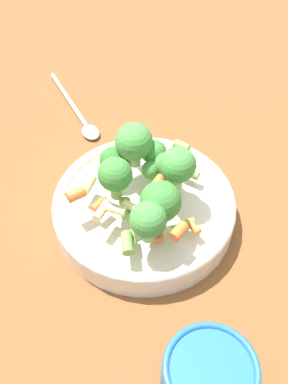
{
  "coord_description": "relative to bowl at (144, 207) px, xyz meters",
  "views": [
    {
      "loc": [
        0.36,
        0.03,
        0.48
      ],
      "look_at": [
        0.0,
        0.0,
        0.05
      ],
      "focal_mm": 42.0,
      "sensor_mm": 36.0,
      "label": 1
    }
  ],
  "objects": [
    {
      "name": "pasta_salad",
      "position": [
        0.0,
        0.0,
        0.07
      ],
      "size": [
        0.18,
        0.16,
        0.09
      ],
      "color": "#8CB766",
      "rests_on": "bowl"
    },
    {
      "name": "spoon",
      "position": [
        -0.19,
        -0.12,
        -0.02
      ],
      "size": [
        0.17,
        0.11,
        0.01
      ],
      "rotation": [
        0.0,
        0.0,
        6.85
      ],
      "color": "silver",
      "rests_on": "ground_plane"
    },
    {
      "name": "bowl",
      "position": [
        0.0,
        0.0,
        0.0
      ],
      "size": [
        0.23,
        0.23,
        0.04
      ],
      "color": "silver",
      "rests_on": "ground_plane"
    },
    {
      "name": "ground_plane",
      "position": [
        0.0,
        0.0,
        -0.02
      ],
      "size": [
        3.0,
        3.0,
        0.0
      ],
      "primitive_type": "plane",
      "color": "brown"
    }
  ]
}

